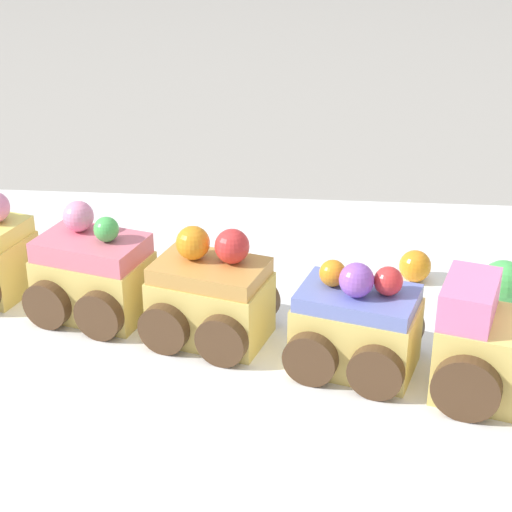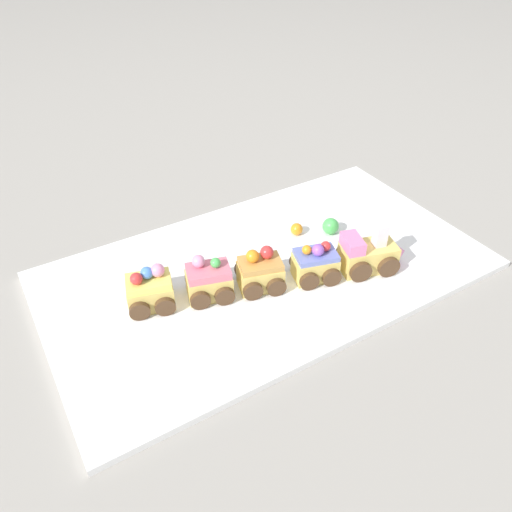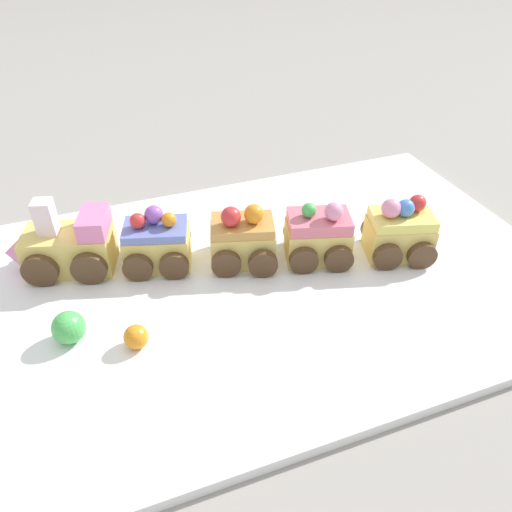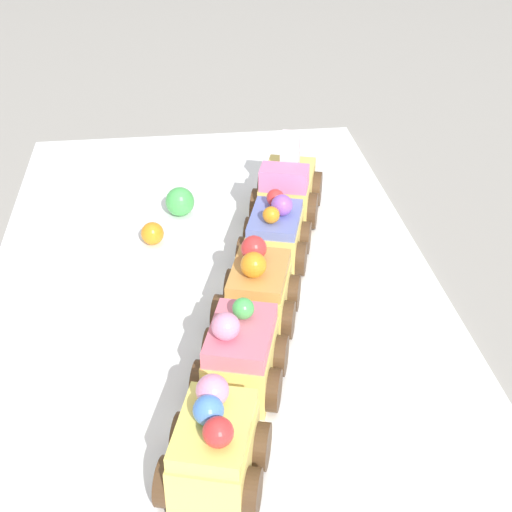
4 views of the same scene
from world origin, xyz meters
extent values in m
plane|color=gray|center=(0.00, 0.00, 0.00)|extent=(10.00, 10.00, 0.00)
cube|color=white|center=(0.00, 0.00, 0.01)|extent=(0.75, 0.42, 0.01)
cube|color=pink|center=(0.12, -0.08, 0.07)|extent=(0.04, 0.05, 0.02)
cylinder|color=#4C331E|center=(0.11, -0.11, 0.03)|extent=(0.04, 0.02, 0.04)
cylinder|color=#4C331E|center=(0.13, -0.05, 0.03)|extent=(0.04, 0.02, 0.04)
cube|color=#EACC66|center=(0.05, -0.06, 0.03)|extent=(0.08, 0.07, 0.04)
cube|color=#6B7AC6|center=(0.05, -0.06, 0.06)|extent=(0.08, 0.06, 0.01)
sphere|color=orange|center=(0.04, -0.06, 0.07)|extent=(0.02, 0.02, 0.02)
sphere|color=#9956C6|center=(0.05, -0.07, 0.07)|extent=(0.03, 0.03, 0.02)
sphere|color=red|center=(0.07, -0.06, 0.07)|extent=(0.02, 0.02, 0.02)
cylinder|color=#4C331E|center=(0.07, -0.09, 0.03)|extent=(0.03, 0.02, 0.03)
cylinder|color=#4C331E|center=(0.08, -0.04, 0.03)|extent=(0.03, 0.02, 0.03)
cylinder|color=#4C331E|center=(0.03, -0.08, 0.03)|extent=(0.03, 0.02, 0.03)
cylinder|color=#4C331E|center=(0.04, -0.03, 0.03)|extent=(0.03, 0.02, 0.03)
cube|color=#EACC66|center=(-0.04, -0.04, 0.03)|extent=(0.08, 0.07, 0.04)
cube|color=#CC9347|center=(-0.04, -0.04, 0.06)|extent=(0.08, 0.06, 0.01)
sphere|color=orange|center=(-0.05, -0.03, 0.07)|extent=(0.03, 0.03, 0.02)
sphere|color=red|center=(-0.02, -0.03, 0.07)|extent=(0.03, 0.03, 0.02)
cylinder|color=#4C331E|center=(-0.03, -0.07, 0.03)|extent=(0.03, 0.02, 0.03)
cylinder|color=#4C331E|center=(-0.01, -0.01, 0.03)|extent=(0.03, 0.02, 0.03)
cylinder|color=#4C331E|center=(-0.06, -0.06, 0.03)|extent=(0.03, 0.02, 0.03)
cylinder|color=#4C331E|center=(-0.05, 0.00, 0.03)|extent=(0.03, 0.02, 0.03)
cube|color=#EACC66|center=(-0.12, -0.01, 0.03)|extent=(0.08, 0.07, 0.04)
cube|color=#E57084|center=(-0.12, -0.01, 0.06)|extent=(0.08, 0.06, 0.01)
sphere|color=pink|center=(-0.13, 0.00, 0.08)|extent=(0.03, 0.03, 0.02)
sphere|color=#4CBC56|center=(-0.11, -0.01, 0.08)|extent=(0.02, 0.02, 0.02)
cylinder|color=#4C331E|center=(-0.11, -0.04, 0.03)|extent=(0.03, 0.02, 0.03)
cylinder|color=#4C331E|center=(-0.09, 0.01, 0.03)|extent=(0.03, 0.02, 0.03)
cylinder|color=#4C331E|center=(-0.14, -0.03, 0.03)|extent=(0.03, 0.02, 0.03)
cylinder|color=#4C331E|center=(-0.13, 0.02, 0.03)|extent=(0.03, 0.02, 0.03)
cylinder|color=#4C331E|center=(-0.18, 0.04, 0.03)|extent=(0.03, 0.02, 0.03)
sphere|color=orange|center=(0.10, 0.06, 0.02)|extent=(0.02, 0.02, 0.02)
sphere|color=#4CBC56|center=(0.16, 0.03, 0.03)|extent=(0.03, 0.03, 0.03)
camera|label=1|loc=(0.03, -0.51, 0.29)|focal=60.00mm
camera|label=2|loc=(-0.36, -0.57, 0.56)|focal=35.00mm
camera|label=3|loc=(0.11, 0.40, 0.36)|focal=35.00mm
camera|label=4|loc=(-0.52, 0.03, 0.39)|focal=50.00mm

